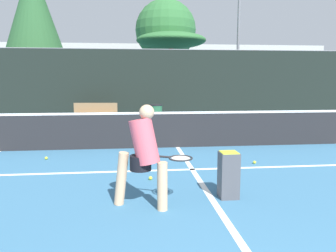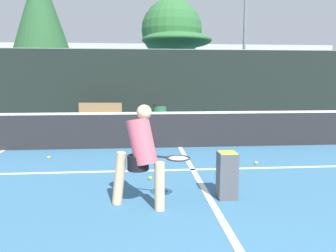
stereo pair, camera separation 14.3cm
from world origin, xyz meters
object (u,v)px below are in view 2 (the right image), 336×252
Objects in this scene: courtside_bench at (100,113)px; player_practicing at (141,153)px; trash_bin at (160,114)px; parked_car at (174,101)px; ball_hopper at (227,174)px.

player_practicing is at bearing -73.89° from courtside_bench.
courtside_bench is 2.17× the size of trash_bin.
trash_bin is 0.19× the size of parked_car.
courtside_bench reaches higher than ball_hopper.
courtside_bench is 0.41× the size of parked_car.
player_practicing is at bearing -97.85° from parked_car.
parked_car reaches higher than player_practicing.
ball_hopper is 0.17× the size of parked_car.
courtside_bench is (-1.61, 8.60, -0.31)m from player_practicing.
player_practicing is 1.38m from ball_hopper.
trash_bin is at bearing 1.07° from courtside_bench.
player_practicing is 1.82× the size of trash_bin.
courtside_bench is at bearing 109.18° from ball_hopper.
ball_hopper is 8.17m from trash_bin.
parked_car reaches higher than courtside_bench.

